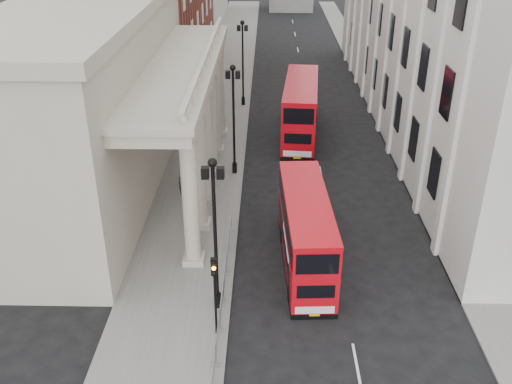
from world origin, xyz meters
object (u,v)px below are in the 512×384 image
lamp_post_south (215,226)px  traffic_light (215,283)px  pedestrian_a (183,183)px  pedestrian_b (189,185)px  pedestrian_c (200,173)px  lamp_post_north (243,57)px  lamp_post_mid (234,113)px  bus_near (306,231)px  bus_far (301,108)px

lamp_post_south → traffic_light: size_ratio=1.93×
pedestrian_a → pedestrian_b: pedestrian_b is taller
lamp_post_south → traffic_light: 2.71m
pedestrian_b → pedestrian_c: size_ratio=1.09×
lamp_post_north → pedestrian_a: size_ratio=5.11×
lamp_post_mid → pedestrian_b: (-2.95, -3.99, -3.88)m
lamp_post_mid → lamp_post_north: (0.00, 16.00, 0.00)m
pedestrian_b → traffic_light: bearing=96.5°
pedestrian_c → lamp_post_south: bearing=-83.3°
traffic_light → pedestrian_a: 15.09m
traffic_light → pedestrian_a: (-3.57, 14.50, -2.17)m
lamp_post_mid → pedestrian_c: (-2.39, -1.88, -3.95)m
traffic_light → pedestrian_b: traffic_light is taller
traffic_light → pedestrian_b: size_ratio=2.35×
lamp_post_south → pedestrian_b: bearing=103.8°
bus_near → pedestrian_a: size_ratio=6.13×
pedestrian_b → lamp_post_north: bearing=-104.2°
traffic_light → lamp_post_mid: bearing=90.3°
pedestrian_b → lamp_post_south: bearing=98.0°
traffic_light → lamp_post_south: bearing=92.8°
bus_near → pedestrian_a: (-8.13, 8.39, -1.29)m
bus_near → bus_far: bus_far is taller
lamp_post_south → lamp_post_mid: same height
traffic_light → pedestrian_b: 14.51m
traffic_light → bus_far: bus_far is taller
bus_far → pedestrian_c: (-7.71, -9.81, -1.59)m
lamp_post_north → bus_near: (4.66, -27.90, -2.68)m
pedestrian_c → traffic_light: bearing=-84.2°
pedestrian_a → pedestrian_c: pedestrian_c is taller
lamp_post_north → traffic_light: lamp_post_north is taller
bus_near → pedestrian_c: size_ratio=5.96×
lamp_post_south → lamp_post_mid: bearing=90.0°
bus_far → pedestrian_c: 12.58m
lamp_post_south → bus_near: bearing=41.4°
bus_near → pedestrian_b: bus_near is taller
lamp_post_mid → pedestrian_b: 6.30m
lamp_post_mid → lamp_post_south: bearing=-90.0°
traffic_light → pedestrian_c: 16.47m
bus_far → pedestrian_b: 14.59m
lamp_post_mid → pedestrian_c: lamp_post_mid is taller
lamp_post_south → lamp_post_north: same height
traffic_light → bus_far: (5.22, 25.95, -0.56)m
lamp_post_north → bus_far: size_ratio=0.72×
lamp_post_north → pedestrian_b: bearing=-98.4°
traffic_light → pedestrian_c: (-2.49, 16.14, -2.15)m
lamp_post_mid → pedestrian_c: bearing=-141.8°
lamp_post_mid → lamp_post_north: same height
lamp_post_south → pedestrian_a: bearing=105.5°
lamp_post_south → bus_far: lamp_post_south is taller
pedestrian_a → pedestrian_b: (0.52, -0.47, 0.10)m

